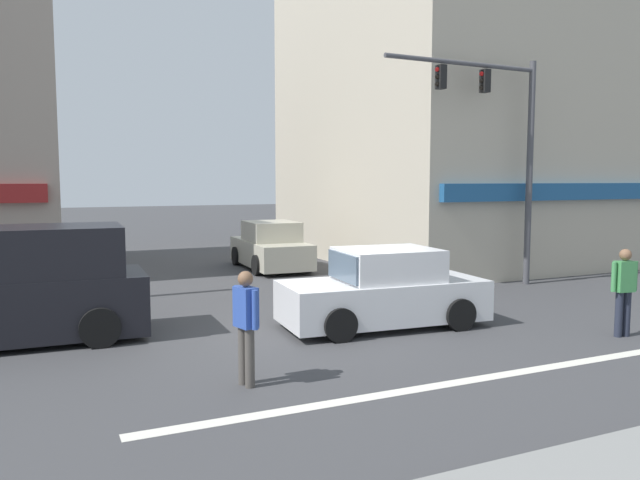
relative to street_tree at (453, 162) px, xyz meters
The scene contains 11 objects.
ground_plane 10.02m from the street_tree, 140.03° to the right, with size 120.00×120.00×0.00m, color #3D3D3F.
lane_marking_stripe 12.44m from the street_tree, 127.04° to the right, with size 9.00×0.24×0.01m, color silver.
building_right_corner 5.09m from the street_tree, 40.45° to the left, with size 12.80×11.88×11.01m.
street_tree is the anchor object (origin of this frame).
utility_pole_far_right 3.40m from the street_tree, 62.98° to the left, with size 1.40×0.22×8.49m.
traffic_light_mast 3.47m from the street_tree, 103.84° to the right, with size 4.89×0.31×6.20m.
sedan_crossing_leftbound 9.05m from the street_tree, 135.54° to the right, with size 4.22×2.12×1.58m.
sedan_approaching_near 6.61m from the street_tree, 153.94° to the left, with size 2.02×4.17×1.58m.
van_waiting_far 13.75m from the street_tree, 161.19° to the right, with size 4.67×2.17×2.11m.
pedestrian_mid_crossing 9.33m from the street_tree, 105.90° to the right, with size 0.56×0.27×1.67m.
pedestrian_far_side 13.14m from the street_tree, 139.52° to the right, with size 0.30×0.56×1.67m.
Camera 1 is at (-5.30, -10.71, 2.96)m, focal length 35.00 mm.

